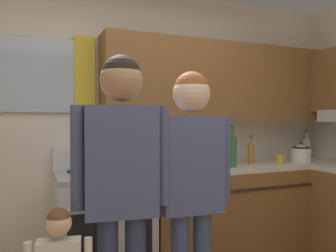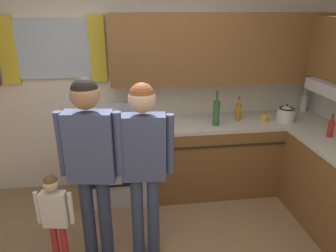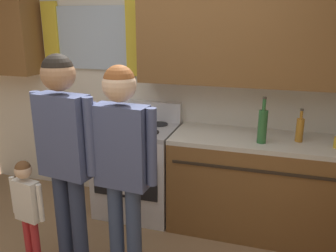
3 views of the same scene
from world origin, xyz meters
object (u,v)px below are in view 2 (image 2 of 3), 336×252
at_px(adult_holding_child, 91,154).
at_px(stove_oven, 113,160).
at_px(stovetop_kettle, 286,113).
at_px(bottle_milk_white, 304,102).
at_px(adult_in_plaid, 144,154).
at_px(bottle_oil_amber, 238,112).
at_px(mug_mustard_yellow, 265,118).
at_px(bottle_wine_green, 216,113).
at_px(bottle_sauce_red, 331,128).
at_px(small_child, 55,212).

bearing_deg(adult_holding_child, stove_oven, 83.94).
bearing_deg(stovetop_kettle, adult_holding_child, -156.27).
bearing_deg(bottle_milk_white, adult_in_plaid, -149.58).
height_order(bottle_milk_white, bottle_oil_amber, bottle_milk_white).
xyz_separation_m(bottle_milk_white, mug_mustard_yellow, (-0.66, -0.31, -0.07)).
xyz_separation_m(bottle_wine_green, adult_holding_child, (-1.29, -0.92, 0.01)).
xyz_separation_m(stove_oven, stovetop_kettle, (2.04, -0.10, 0.53)).
relative_size(bottle_sauce_red, adult_in_plaid, 0.15).
bearing_deg(bottle_sauce_red, adult_in_plaid, -168.21).
distance_m(bottle_oil_amber, bottle_wine_green, 0.33).
distance_m(bottle_wine_green, adult_in_plaid, 1.25).
distance_m(adult_in_plaid, small_child, 0.87).
bearing_deg(stove_oven, adult_in_plaid, -72.97).
xyz_separation_m(adult_holding_child, small_child, (-0.32, -0.06, -0.48)).
bearing_deg(adult_in_plaid, stove_oven, 107.03).
relative_size(mug_mustard_yellow, stovetop_kettle, 0.44).
bearing_deg(mug_mustard_yellow, stove_oven, 177.46).
distance_m(bottle_wine_green, small_child, 1.95).
relative_size(stove_oven, bottle_sauce_red, 4.48).
xyz_separation_m(bottle_sauce_red, adult_holding_child, (-2.37, -0.43, 0.07)).
distance_m(bottle_oil_amber, small_child, 2.26).
bearing_deg(bottle_wine_green, bottle_milk_white, 15.90).
bearing_deg(adult_in_plaid, bottle_milk_white, 30.42).
bearing_deg(adult_in_plaid, bottle_wine_green, 45.70).
height_order(stove_oven, stovetop_kettle, stovetop_kettle).
bearing_deg(bottle_wine_green, mug_mustard_yellow, 4.65).
xyz_separation_m(bottle_oil_amber, bottle_wine_green, (-0.30, -0.13, 0.04)).
height_order(stove_oven, mug_mustard_yellow, stove_oven).
relative_size(bottle_milk_white, bottle_wine_green, 0.79).
height_order(bottle_sauce_red, bottle_wine_green, bottle_wine_green).
height_order(bottle_oil_amber, adult_holding_child, adult_holding_child).
bearing_deg(adult_holding_child, stovetop_kettle, 23.73).
xyz_separation_m(stove_oven, mug_mustard_yellow, (1.79, -0.08, 0.48)).
xyz_separation_m(stove_oven, adult_holding_child, (-0.11, -1.04, 0.59)).
relative_size(bottle_milk_white, small_child, 0.34).
bearing_deg(stove_oven, bottle_milk_white, 5.38).
relative_size(stove_oven, bottle_wine_green, 2.79).
distance_m(bottle_wine_green, stovetop_kettle, 0.86).
height_order(bottle_sauce_red, mug_mustard_yellow, bottle_sauce_red).
bearing_deg(small_child, stove_oven, 68.53).
xyz_separation_m(stovetop_kettle, adult_holding_child, (-2.15, -0.94, 0.06)).
relative_size(bottle_wine_green, stovetop_kettle, 1.44).
bearing_deg(stovetop_kettle, adult_in_plaid, -151.91).
bearing_deg(stovetop_kettle, bottle_oil_amber, 169.74).
relative_size(bottle_milk_white, bottle_sauce_red, 1.27).
relative_size(bottle_sauce_red, small_child, 0.27).
bearing_deg(stove_oven, mug_mustard_yellow, -2.54).
xyz_separation_m(bottle_milk_white, adult_in_plaid, (-2.13, -1.25, 0.00)).
xyz_separation_m(stovetop_kettle, small_child, (-2.47, -1.00, -0.42)).
bearing_deg(stove_oven, small_child, -111.47).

